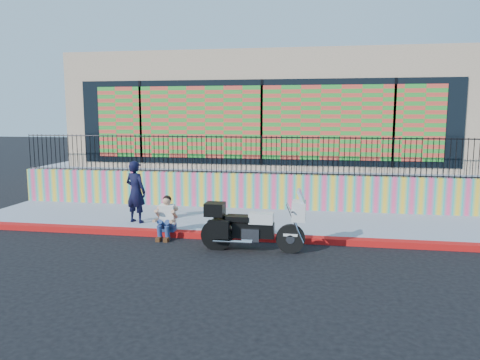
# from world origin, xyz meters

# --- Properties ---
(ground) EXTENTS (90.00, 90.00, 0.00)m
(ground) POSITION_xyz_m (0.00, 0.00, 0.00)
(ground) COLOR black
(ground) RESTS_ON ground
(red_curb) EXTENTS (16.00, 0.30, 0.15)m
(red_curb) POSITION_xyz_m (0.00, 0.00, 0.07)
(red_curb) COLOR #B9120D
(red_curb) RESTS_ON ground
(sidewalk) EXTENTS (16.00, 3.00, 0.15)m
(sidewalk) POSITION_xyz_m (0.00, 1.65, 0.07)
(sidewalk) COLOR gray
(sidewalk) RESTS_ON ground
(mural_wall) EXTENTS (16.00, 0.20, 1.10)m
(mural_wall) POSITION_xyz_m (0.00, 3.25, 0.70)
(mural_wall) COLOR #FF437B
(mural_wall) RESTS_ON sidewalk
(metal_fence) EXTENTS (15.80, 0.04, 1.20)m
(metal_fence) POSITION_xyz_m (0.00, 3.25, 1.85)
(metal_fence) COLOR black
(metal_fence) RESTS_ON mural_wall
(elevated_platform) EXTENTS (16.00, 10.00, 1.25)m
(elevated_platform) POSITION_xyz_m (0.00, 8.35, 0.62)
(elevated_platform) COLOR gray
(elevated_platform) RESTS_ON ground
(storefront_building) EXTENTS (14.00, 8.06, 4.00)m
(storefront_building) POSITION_xyz_m (0.00, 8.13, 3.25)
(storefront_building) COLOR tan
(storefront_building) RESTS_ON elevated_platform
(police_motorcycle) EXTENTS (2.37, 0.78, 1.48)m
(police_motorcycle) POSITION_xyz_m (0.42, -0.92, 0.62)
(police_motorcycle) COLOR black
(police_motorcycle) RESTS_ON ground
(police_officer) EXTENTS (0.72, 0.58, 1.72)m
(police_officer) POSITION_xyz_m (-3.06, 0.74, 1.01)
(police_officer) COLOR black
(police_officer) RESTS_ON sidewalk
(seated_man) EXTENTS (0.54, 0.71, 1.06)m
(seated_man) POSITION_xyz_m (-1.88, -0.22, 0.45)
(seated_man) COLOR navy
(seated_man) RESTS_ON ground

